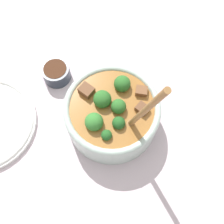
# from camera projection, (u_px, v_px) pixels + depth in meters

# --- Properties ---
(ground_plane) EXTENTS (4.00, 4.00, 0.00)m
(ground_plane) POSITION_uv_depth(u_px,v_px,m) (112.00, 121.00, 0.72)
(ground_plane) COLOR silver
(stew_bowl) EXTENTS (0.23, 0.23, 0.31)m
(stew_bowl) POSITION_uv_depth(u_px,v_px,m) (112.00, 113.00, 0.67)
(stew_bowl) COLOR #B2C6BC
(stew_bowl) RESTS_ON ground_plane
(condiment_bowl) EXTENTS (0.07, 0.07, 0.04)m
(condiment_bowl) POSITION_uv_depth(u_px,v_px,m) (56.00, 72.00, 0.75)
(condiment_bowl) COLOR #232833
(condiment_bowl) RESTS_ON ground_plane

